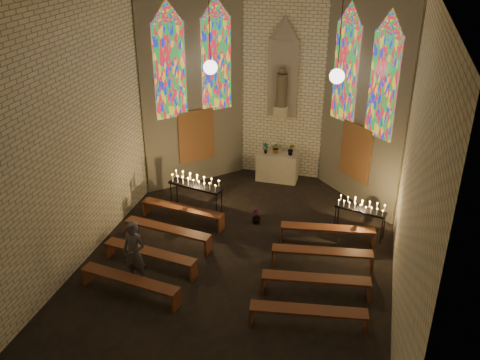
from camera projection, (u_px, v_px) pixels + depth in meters
The scene contains 18 objects.
floor at pixel (235, 269), 14.02m from camera, with size 12.00×12.00×0.00m, color black.
room at pixel (266, 95), 15.28m from camera, with size 8.22×12.43×7.00m.
altar at pixel (277, 167), 18.51m from camera, with size 1.40×0.60×1.00m, color beige.
flower_vase_left at pixel (265, 148), 18.22m from camera, with size 0.21×0.14×0.40m, color #4C723F.
flower_vase_center at pixel (276, 148), 18.26m from camera, with size 0.34×0.29×0.38m, color #4C723F.
flower_vase_right at pixel (291, 149), 18.08m from camera, with size 0.23×0.19×0.42m, color #4C723F.
aisle_flower_pot at pixel (256, 217), 16.00m from camera, with size 0.26×0.26×0.46m, color #4C723F.
votive_stand_left at pixel (195, 183), 16.10m from camera, with size 1.77×0.76×1.26m.
votive_stand_right at pixel (361, 207), 15.10m from camera, with size 1.49×0.68×1.07m.
pew_left_0 at pixel (182, 210), 15.99m from camera, with size 2.64×0.74×0.50m.
pew_right_0 at pixel (328, 230), 14.98m from camera, with size 2.64×0.74×0.50m.
pew_left_1 at pixel (167, 230), 14.95m from camera, with size 2.64×0.74×0.50m.
pew_right_1 at pixel (322, 253), 13.94m from camera, with size 2.64×0.74×0.50m.
pew_left_2 at pixel (150, 254), 13.92m from camera, with size 2.64×0.74×0.50m.
pew_right_2 at pixel (316, 280), 12.90m from camera, with size 2.64×0.74×0.50m.
pew_left_3 at pixel (130, 281), 12.88m from camera, with size 2.64×0.74×0.50m.
pew_right_3 at pixel (308, 312), 11.86m from camera, with size 2.64×0.74×0.50m.
visitor at pixel (134, 253), 13.17m from camera, with size 0.62×0.41×1.71m, color #52525D.
Camera 1 is at (3.13, -11.09, 8.32)m, focal length 40.00 mm.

